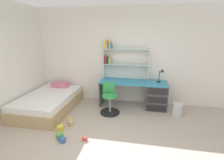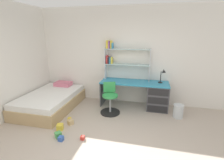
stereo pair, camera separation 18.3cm
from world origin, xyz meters
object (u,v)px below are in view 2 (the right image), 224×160
Objects in this scene: toy_block_natural_3 at (71,122)px; toy_block_red_4 at (82,138)px; bookshelf_hutch at (121,57)px; toy_block_yellow_5 at (60,127)px; toy_block_green_0 at (58,135)px; desk at (151,94)px; toy_block_yellow_2 at (69,119)px; bed_platform at (51,101)px; desk_lamp at (163,74)px; swivel_chair at (110,101)px; toy_block_blue_1 at (61,139)px; waste_bin at (178,111)px.

toy_block_red_4 is at bearing -42.96° from toy_block_natural_3.
bookshelf_hutch reaches higher than toy_block_yellow_5.
toy_block_yellow_5 reaches higher than toy_block_green_0.
desk reaches higher than toy_block_green_0.
toy_block_yellow_2 is at bearing 134.25° from toy_block_red_4.
bed_platform reaches higher than toy_block_green_0.
toy_block_yellow_5 is at bearing -116.58° from toy_block_natural_3.
bookshelf_hutch reaches higher than toy_block_yellow_2.
desk_lamp is at bearing 7.64° from desk.
swivel_chair reaches higher than toy_block_natural_3.
swivel_chair is (-1.33, -0.56, -0.67)m from desk_lamp.
toy_block_blue_1 is 0.81× the size of toy_block_natural_3.
desk_lamp is 1.13× the size of waste_bin.
toy_block_yellow_5 is (-0.01, -0.41, 0.03)m from toy_block_yellow_2.
waste_bin is (1.58, -0.59, -1.22)m from bookshelf_hutch.
desk_lamp reaches higher than desk.
swivel_chair reaches higher than toy_block_blue_1.
waste_bin reaches higher than toy_block_yellow_2.
toy_block_natural_3 is (0.01, 0.51, -0.00)m from toy_block_green_0.
bed_platform reaches higher than toy_block_yellow_5.
toy_block_blue_1 is at bearing -37.53° from toy_block_green_0.
desk is 2.26m from toy_block_natural_3.
desk is at bearing 45.28° from toy_block_green_0.
swivel_chair is at bearing 4.06° from bed_platform.
desk is at bearing -11.62° from bookshelf_hutch.
toy_block_blue_1 is at bearing -131.68° from desk.
toy_block_red_4 is (0.40, 0.13, -0.01)m from toy_block_blue_1.
desk_lamp is 3.37× the size of toy_block_green_0.
toy_block_blue_1 reaches higher than toy_block_red_4.
bookshelf_hutch is at bearing 69.28° from toy_block_blue_1.
desk reaches higher than bed_platform.
toy_block_green_0 is 1.50× the size of toy_block_yellow_2.
waste_bin is at bearing 29.96° from toy_block_green_0.
toy_block_natural_3 reaches higher than toy_block_red_4.
toy_block_natural_3 is at bearing -146.68° from desk_lamp.
bed_platform is 25.39× the size of toy_block_yellow_2.
swivel_chair is at bearing -175.94° from waste_bin.
toy_block_green_0 is 1.49× the size of toy_block_red_4.
bed_platform is (-2.73, -0.64, -0.19)m from desk.
desk reaches higher than toy_block_yellow_5.
toy_block_natural_3 is (-0.09, 0.59, 0.01)m from toy_block_blue_1.
desk_lamp is 2.88m from toy_block_yellow_5.
desk_lamp is 2.67m from toy_block_yellow_2.
bed_platform is at bearing 128.68° from toy_block_blue_1.
toy_block_natural_3 is at bearing -55.47° from toy_block_yellow_2.
toy_block_blue_1 is at bearing -80.91° from toy_block_natural_3.
toy_block_yellow_5 is at bearing -49.28° from bed_platform.
toy_block_blue_1 is 0.78m from toy_block_yellow_2.
toy_block_blue_1 is (-0.65, -1.39, -0.27)m from swivel_chair.
desk is at bearing 31.43° from toy_block_yellow_2.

